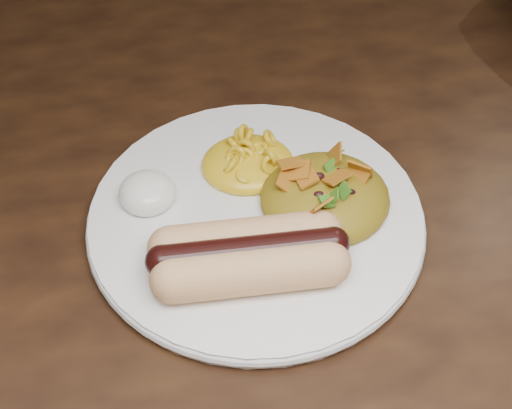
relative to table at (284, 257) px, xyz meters
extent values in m
cube|color=black|center=(0.00, 0.00, 0.07)|extent=(1.60, 0.90, 0.04)
cylinder|color=white|center=(-0.03, -0.04, 0.10)|extent=(0.29, 0.29, 0.01)
cylinder|color=#F1BB93|center=(-0.04, -0.11, 0.12)|extent=(0.11, 0.03, 0.03)
cylinder|color=#F1BB93|center=(-0.04, -0.08, 0.12)|extent=(0.11, 0.03, 0.03)
cylinder|color=#380E0D|center=(-0.04, -0.09, 0.13)|extent=(0.12, 0.03, 0.02)
ellipsoid|color=yellow|center=(-0.03, 0.01, 0.12)|extent=(0.09, 0.09, 0.03)
ellipsoid|color=white|center=(-0.11, -0.01, 0.12)|extent=(0.06, 0.06, 0.03)
ellipsoid|color=#B34212|center=(0.02, -0.04, 0.12)|extent=(0.10, 0.10, 0.04)
camera|label=1|loc=(-0.09, -0.44, 0.56)|focal=55.00mm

